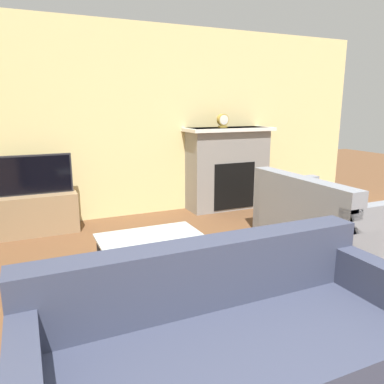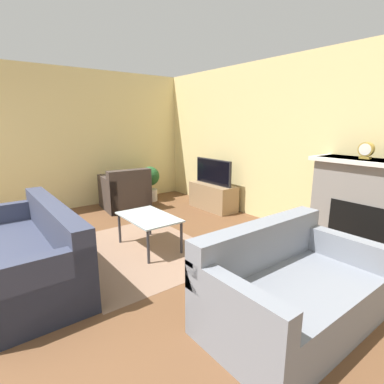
% 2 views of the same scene
% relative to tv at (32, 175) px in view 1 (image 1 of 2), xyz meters
% --- Properties ---
extents(wall_back, '(8.54, 0.06, 2.70)m').
position_rel_tv_xyz_m(wall_back, '(1.01, 0.33, 0.60)').
color(wall_back, beige).
rests_on(wall_back, ground_plane).
extents(area_rug, '(2.11, 1.78, 0.00)m').
position_rel_tv_xyz_m(area_rug, '(0.89, -2.14, -0.75)').
color(area_rug, '#896B56').
rests_on(area_rug, ground_plane).
extents(fireplace, '(1.37, 0.50, 1.26)m').
position_rel_tv_xyz_m(fireplace, '(2.80, 0.07, -0.10)').
color(fireplace, gray).
rests_on(fireplace, ground_plane).
extents(tv_stand, '(1.01, 0.43, 0.50)m').
position_rel_tv_xyz_m(tv_stand, '(0.00, 0.00, -0.50)').
color(tv_stand, '#997A56').
rests_on(tv_stand, ground_plane).
extents(tv, '(0.95, 0.06, 0.49)m').
position_rel_tv_xyz_m(tv, '(0.00, 0.00, 0.00)').
color(tv, '#232328').
rests_on(tv, tv_stand).
extents(couch_sectional, '(2.11, 0.90, 0.82)m').
position_rel_tv_xyz_m(couch_sectional, '(0.85, -3.42, -0.46)').
color(couch_sectional, '#33384C').
rests_on(couch_sectional, ground_plane).
extents(couch_loveseat, '(0.94, 1.56, 0.82)m').
position_rel_tv_xyz_m(couch_loveseat, '(3.00, -1.79, -0.46)').
color(couch_loveseat, gray).
rests_on(couch_loveseat, ground_plane).
extents(coffee_table, '(0.91, 0.58, 0.45)m').
position_rel_tv_xyz_m(coffee_table, '(0.89, -1.95, -0.35)').
color(coffee_table, '#333338').
rests_on(coffee_table, ground_plane).
extents(mantel_clock, '(0.17, 0.07, 0.20)m').
position_rel_tv_xyz_m(mantel_clock, '(2.71, 0.07, 0.61)').
color(mantel_clock, '#B79338').
rests_on(mantel_clock, fireplace).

